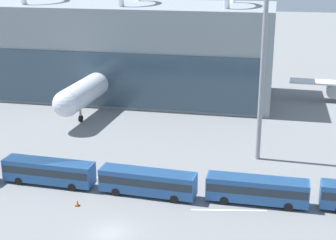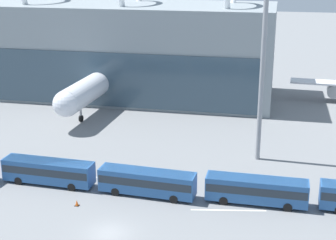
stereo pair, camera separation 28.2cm
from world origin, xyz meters
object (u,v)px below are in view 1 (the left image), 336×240
at_px(airliner_at_gate_near, 107,78).
at_px(shuttle_bus_2, 148,181).
at_px(shuttle_bus_3, 257,189).
at_px(floodlight_mast, 265,31).
at_px(traffic_cone_0, 77,203).
at_px(shuttle_bus_1, 49,170).

relative_size(airliner_at_gate_near, shuttle_bus_2, 3.37).
height_order(shuttle_bus_3, floodlight_mast, floodlight_mast).
distance_m(airliner_at_gate_near, traffic_cone_0, 43.47).
relative_size(shuttle_bus_2, floodlight_mast, 0.38).
bearing_deg(traffic_cone_0, shuttle_bus_3, 13.61).
bearing_deg(shuttle_bus_2, floodlight_mast, 52.69).
height_order(shuttle_bus_2, floodlight_mast, floodlight_mast).
bearing_deg(shuttle_bus_1, shuttle_bus_3, 2.49).
height_order(shuttle_bus_2, traffic_cone_0, shuttle_bus_2).
xyz_separation_m(shuttle_bus_2, floodlight_mast, (12.23, 14.21, 15.92)).
distance_m(shuttle_bus_2, floodlight_mast, 24.60).
relative_size(shuttle_bus_3, floodlight_mast, 0.38).
bearing_deg(shuttle_bus_3, traffic_cone_0, -165.77).
xyz_separation_m(airliner_at_gate_near, shuttle_bus_3, (30.13, -37.20, -2.87)).
height_order(airliner_at_gate_near, shuttle_bus_1, airliner_at_gate_near).
bearing_deg(floodlight_mast, traffic_cone_0, -136.36).
bearing_deg(airliner_at_gate_near, floodlight_mast, 53.81).
distance_m(airliner_at_gate_near, shuttle_bus_2, 41.67).
height_order(floodlight_mast, traffic_cone_0, floodlight_mast).
bearing_deg(floodlight_mast, shuttle_bus_2, -130.72).
distance_m(shuttle_bus_2, traffic_cone_0, 8.45).
bearing_deg(shuttle_bus_2, shuttle_bus_1, -178.92).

